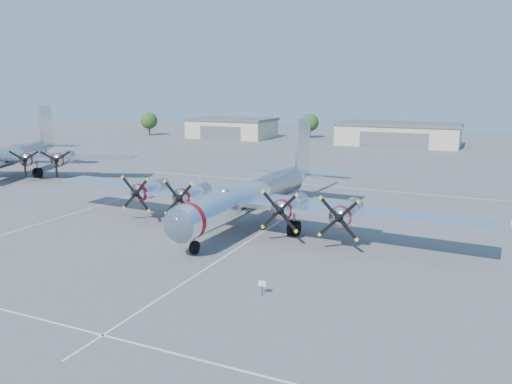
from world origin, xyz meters
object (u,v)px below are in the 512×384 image
at_px(bomber_west, 15,175).
at_px(main_bomber_b29, 253,224).
at_px(hangar_west, 232,128).
at_px(info_placard, 262,285).
at_px(tree_far_west, 149,121).
at_px(tree_west, 310,123).
at_px(hangar_center, 398,134).

bearing_deg(bomber_west, main_bomber_b29, -33.38).
bearing_deg(hangar_west, main_bomber_b29, -61.55).
height_order(hangar_west, bomber_west, hangar_west).
bearing_deg(main_bomber_b29, hangar_west, 121.17).
distance_m(main_bomber_b29, info_placard, 17.97).
bearing_deg(hangar_west, bomber_west, -92.88).
relative_size(hangar_west, info_placard, 22.25).
bearing_deg(tree_far_west, tree_west, 14.93).
relative_size(hangar_west, hangar_center, 0.79).
distance_m(hangar_west, bomber_west, 68.98).
height_order(hangar_west, main_bomber_b29, hangar_west).
bearing_deg(bomber_west, tree_far_west, 87.52).
height_order(main_bomber_b29, bomber_west, bomber_west).
xyz_separation_m(hangar_west, tree_west, (20.00, 8.04, 1.51)).
relative_size(tree_far_west, bomber_west, 0.17).
relative_size(hangar_center, main_bomber_b29, 0.63).
distance_m(hangar_west, info_placard, 107.97).
bearing_deg(hangar_center, bomber_west, -125.15).
xyz_separation_m(tree_west, main_bomber_b29, (22.88, -87.17, -4.22)).
relative_size(hangar_west, tree_far_west, 3.40).
xyz_separation_m(tree_west, bomber_west, (-23.47, -76.88, -4.22)).
xyz_separation_m(hangar_west, bomber_west, (-3.47, -68.84, -2.71)).
height_order(hangar_west, info_placard, hangar_west).
distance_m(hangar_center, bomber_west, 84.23).
height_order(hangar_center, bomber_west, hangar_center).
height_order(hangar_west, tree_west, tree_west).
distance_m(hangar_center, tree_west, 26.30).
height_order(tree_far_west, tree_west, same).
bearing_deg(info_placard, hangar_west, 117.55).
bearing_deg(hangar_west, hangar_center, -0.00).
bearing_deg(hangar_west, tree_west, 21.89).
distance_m(hangar_west, hangar_center, 45.00).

